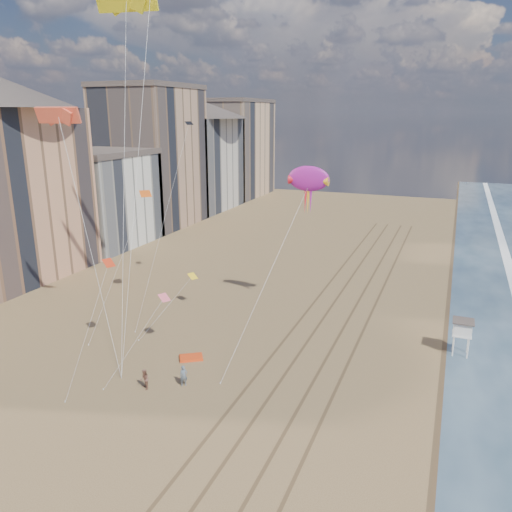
{
  "coord_description": "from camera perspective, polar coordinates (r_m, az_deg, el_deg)",
  "views": [
    {
      "loc": [
        14.17,
        -18.64,
        23.42
      ],
      "look_at": [
        -3.81,
        26.0,
        9.5
      ],
      "focal_mm": 35.0,
      "sensor_mm": 36.0,
      "label": 1
    }
  ],
  "objects": [
    {
      "name": "wet_sand",
      "position": [
        63.33,
        24.84,
        -7.15
      ],
      "size": [
        260.0,
        260.0,
        0.0
      ],
      "primitive_type": "plane",
      "color": "#42301E",
      "rests_on": "ground"
    },
    {
      "name": "kite_flyer_a",
      "position": [
        45.85,
        -8.27,
        -13.39
      ],
      "size": [
        0.82,
        0.81,
        1.91
      ],
      "primitive_type": "imported",
      "rotation": [
        0.0,
        0.0,
        0.77
      ],
      "color": "slate",
      "rests_on": "ground"
    },
    {
      "name": "buildings",
      "position": [
        103.83,
        -13.64,
        10.23
      ],
      "size": [
        34.72,
        131.35,
        29.0
      ],
      "color": "#C6B284",
      "rests_on": "ground"
    },
    {
      "name": "tracks",
      "position": [
        55.22,
        7.8,
        -9.12
      ],
      "size": [
        7.68,
        120.0,
        0.01
      ],
      "color": "brown",
      "rests_on": "ground"
    },
    {
      "name": "show_kite",
      "position": [
        55.61,
        6.02,
        8.73
      ],
      "size": [
        4.58,
        9.22,
        23.37
      ],
      "color": "#961785",
      "rests_on": "ground"
    },
    {
      "name": "lifeguard_stand",
      "position": [
        53.9,
        22.55,
        -7.64
      ],
      "size": [
        2.03,
        2.03,
        3.66
      ],
      "color": "silver",
      "rests_on": "ground"
    },
    {
      "name": "small_kites",
      "position": [
        56.26,
        -11.03,
        3.28
      ],
      "size": [
        8.83,
        17.63,
        18.63
      ],
      "color": "red",
      "rests_on": "ground"
    },
    {
      "name": "grounded_kite",
      "position": [
        50.57,
        -7.42,
        -11.44
      ],
      "size": [
        2.65,
        2.41,
        0.25
      ],
      "primitive_type": "cube",
      "rotation": [
        0.0,
        0.0,
        0.57
      ],
      "color": "#EF4014",
      "rests_on": "ground"
    },
    {
      "name": "kite_flyer_b",
      "position": [
        45.92,
        -12.62,
        -13.61
      ],
      "size": [
        1.14,
        1.15,
        1.88
      ],
      "primitive_type": "imported",
      "rotation": [
        0.0,
        0.0,
        -0.83
      ],
      "color": "brown",
      "rests_on": "ground"
    }
  ]
}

